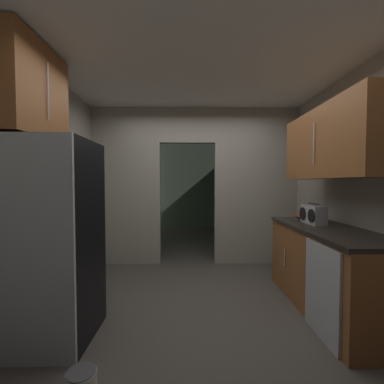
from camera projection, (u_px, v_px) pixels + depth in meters
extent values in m
plane|color=#47423D|center=(199.00, 308.00, 2.77)|extent=(20.00, 20.00, 0.00)
cube|color=silver|center=(197.00, 80.00, 3.15)|extent=(3.86, 7.14, 0.06)
cube|color=#9E998C|center=(127.00, 186.00, 4.28)|extent=(1.14, 0.12, 2.64)
cube|color=#9E998C|center=(255.00, 186.00, 4.31)|extent=(1.39, 0.12, 2.64)
cube|color=#9E998C|center=(187.00, 126.00, 4.25)|extent=(0.93, 0.12, 0.59)
cube|color=slate|center=(192.00, 185.00, 7.71)|extent=(3.46, 0.10, 2.64)
cube|color=slate|center=(123.00, 185.00, 5.98)|extent=(0.10, 3.42, 2.64)
cube|color=slate|center=(263.00, 185.00, 6.02)|extent=(0.10, 3.42, 2.64)
cube|color=#9E998C|center=(1.00, 190.00, 2.24)|extent=(0.10, 4.07, 2.64)
cube|color=black|center=(50.00, 240.00, 2.21)|extent=(0.74, 0.67, 1.75)
cube|color=#B7BABC|center=(24.00, 251.00, 1.86)|extent=(0.74, 0.03, 1.75)
cube|color=brown|center=(328.00, 271.00, 2.70)|extent=(0.63, 1.71, 0.86)
cube|color=black|center=(329.00, 230.00, 2.69)|extent=(0.67, 1.71, 0.04)
cylinder|color=#B7BABC|center=(316.00, 281.00, 2.32)|extent=(0.01, 0.01, 0.22)
cylinder|color=#B7BABC|center=(285.00, 257.00, 3.07)|extent=(0.01, 0.01, 0.22)
cube|color=#B7BABC|center=(322.00, 291.00, 2.22)|extent=(0.02, 0.56, 0.84)
cube|color=brown|center=(331.00, 143.00, 2.65)|extent=(0.34, 1.54, 0.74)
cylinder|color=#B7BABC|center=(314.00, 143.00, 2.65)|extent=(0.01, 0.01, 0.45)
cube|color=brown|center=(28.00, 91.00, 2.25)|extent=(0.34, 0.82, 0.84)
cylinder|color=#B7BABC|center=(48.00, 91.00, 2.25)|extent=(0.01, 0.01, 0.50)
cube|color=#B2B2B7|center=(313.00, 214.00, 2.96)|extent=(0.15, 0.36, 0.22)
cylinder|color=#262626|center=(314.00, 204.00, 2.96)|extent=(0.02, 0.25, 0.02)
cylinder|color=black|center=(311.00, 216.00, 2.85)|extent=(0.01, 0.15, 0.15)
cylinder|color=black|center=(303.00, 213.00, 3.07)|extent=(0.01, 0.15, 0.15)
cube|color=#2D609E|center=(300.00, 219.00, 3.31)|extent=(0.11, 0.15, 0.01)
cube|color=black|center=(301.00, 218.00, 3.30)|extent=(0.12, 0.17, 0.02)
cube|color=red|center=(301.00, 216.00, 3.29)|extent=(0.11, 0.16, 0.02)
cylinder|color=#4C4C51|center=(81.00, 372.00, 1.60)|extent=(0.18, 0.18, 0.01)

